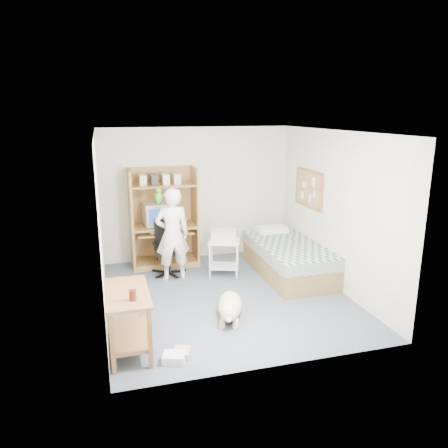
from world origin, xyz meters
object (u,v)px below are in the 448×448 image
object	(u,v)px
side_desk	(128,312)
person	(172,235)
computer_hutch	(164,221)
dog	(230,306)
bed	(288,258)
printer_cart	(224,252)
office_chair	(167,255)

from	to	relation	value
side_desk	person	size ratio (longest dim) A/B	0.63
computer_hutch	dog	size ratio (longest dim) A/B	1.79
bed	dog	bearing A→B (deg)	-137.49
side_desk	dog	world-z (taller)	side_desk
computer_hutch	bed	distance (m)	2.35
printer_cart	office_chair	bearing A→B (deg)	-179.82
office_chair	printer_cart	bearing A→B (deg)	-22.40
computer_hutch	dog	bearing A→B (deg)	-77.62
printer_cart	side_desk	bearing A→B (deg)	-110.31
dog	person	bearing A→B (deg)	125.91
computer_hutch	printer_cart	world-z (taller)	computer_hutch
computer_hutch	side_desk	size ratio (longest dim) A/B	1.80
person	dog	distance (m)	1.83
computer_hutch	bed	xyz separation A→B (m)	(2.00, -1.12, -0.53)
side_desk	dog	distance (m)	1.51
bed	office_chair	world-z (taller)	office_chair
office_chair	side_desk	bearing A→B (deg)	-111.56
printer_cart	bed	bearing A→B (deg)	5.55
office_chair	dog	world-z (taller)	office_chair
computer_hutch	dog	world-z (taller)	computer_hutch
person	dog	bearing A→B (deg)	104.50
office_chair	person	xyz separation A→B (m)	(0.05, -0.30, 0.45)
office_chair	dog	xyz separation A→B (m)	(0.56, -1.95, -0.17)
computer_hutch	bed	bearing A→B (deg)	-29.29
computer_hutch	printer_cart	distance (m)	1.31
office_chair	person	bearing A→B (deg)	-82.90
office_chair	bed	bearing A→B (deg)	-19.56
side_desk	person	bearing A→B (deg)	67.54
bed	side_desk	bearing A→B (deg)	-147.50
bed	person	distance (m)	2.06
bed	side_desk	size ratio (longest dim) A/B	2.02
office_chair	dog	bearing A→B (deg)	-76.62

